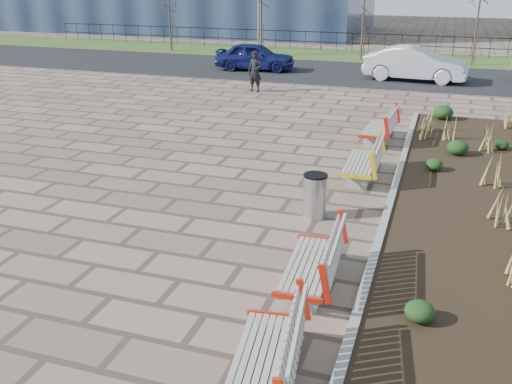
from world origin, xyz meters
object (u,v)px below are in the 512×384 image
(bench_b, at_px, (310,261))
(litter_bin, at_px, (315,196))
(pedestrian, at_px, (255,72))
(bench_d, at_px, (378,126))
(car_blue, at_px, (255,56))
(lamp_west, at_px, (259,3))
(bench_c, at_px, (361,160))
(car_silver, at_px, (415,64))
(bench_a, at_px, (262,355))

(bench_b, bearing_deg, litter_bin, 98.12)
(bench_b, distance_m, pedestrian, 16.15)
(bench_d, bearing_deg, car_blue, 127.73)
(car_blue, height_order, lamp_west, lamp_west)
(bench_c, height_order, bench_d, same)
(pedestrian, relative_size, car_silver, 0.36)
(bench_c, distance_m, pedestrian, 11.19)
(bench_c, relative_size, car_silver, 0.45)
(car_silver, bearing_deg, car_blue, 91.58)
(lamp_west, bearing_deg, bench_b, -69.99)
(car_silver, bearing_deg, bench_b, -176.45)
(pedestrian, bearing_deg, bench_a, -64.76)
(bench_a, xyz_separation_m, car_blue, (-7.68, 22.69, 0.21))
(bench_a, distance_m, pedestrian, 18.57)
(pedestrian, bearing_deg, bench_b, -61.82)
(bench_d, distance_m, car_blue, 13.51)
(litter_bin, xyz_separation_m, pedestrian, (-5.40, 12.13, 0.38))
(bench_a, bearing_deg, lamp_west, 100.48)
(bench_c, height_order, lamp_west, lamp_west)
(pedestrian, height_order, car_silver, pedestrian)
(bench_d, xyz_separation_m, car_blue, (-7.68, 11.11, 0.21))
(bench_c, xyz_separation_m, litter_bin, (-0.57, -2.66, -0.03))
(bench_d, distance_m, pedestrian, 8.48)
(bench_c, relative_size, car_blue, 0.52)
(bench_b, relative_size, pedestrian, 1.22)
(bench_d, bearing_deg, bench_a, -86.92)
(car_silver, bearing_deg, lamp_west, 66.38)
(bench_a, distance_m, bench_c, 8.12)
(bench_b, height_order, car_blue, car_blue)
(bench_b, relative_size, bench_d, 1.00)
(car_blue, bearing_deg, bench_b, -164.71)
(car_silver, bearing_deg, bench_d, -177.32)
(bench_b, xyz_separation_m, pedestrian, (-5.97, 15.01, 0.36))
(bench_d, height_order, car_silver, car_silver)
(bench_b, relative_size, car_silver, 0.45)
(litter_bin, height_order, lamp_west, lamp_west)
(pedestrian, bearing_deg, bench_c, -51.26)
(bench_a, height_order, pedestrian, pedestrian)
(bench_b, distance_m, litter_bin, 2.94)
(car_blue, bearing_deg, bench_d, -150.96)
(bench_d, relative_size, pedestrian, 1.22)
(bench_d, distance_m, car_silver, 10.70)
(litter_bin, bearing_deg, bench_c, 77.91)
(bench_b, height_order, litter_bin, bench_b)
(litter_bin, distance_m, pedestrian, 13.28)
(bench_d, height_order, car_blue, car_blue)
(bench_a, xyz_separation_m, car_silver, (0.36, 22.27, 0.29))
(bench_d, relative_size, car_blue, 0.52)
(bench_b, distance_m, bench_c, 5.54)
(bench_b, height_order, car_silver, car_silver)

